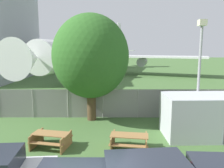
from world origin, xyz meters
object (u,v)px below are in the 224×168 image
object	(u,v)px
picnic_bench_near_cabin	(51,138)
tree_near_hangar	(91,57)
portable_cabin	(208,116)
picnic_bench_open_grass	(129,140)
airplane	(99,54)

from	to	relation	value
picnic_bench_near_cabin	tree_near_hangar	bearing A→B (deg)	69.32
portable_cabin	picnic_bench_open_grass	xyz separation A→B (m)	(-4.58, -1.69, -0.73)
airplane	portable_cabin	size ratio (longest dim) A/B	9.61
portable_cabin	tree_near_hangar	distance (m)	8.17
tree_near_hangar	portable_cabin	bearing A→B (deg)	-23.23
picnic_bench_open_grass	picnic_bench_near_cabin	bearing A→B (deg)	176.64
tree_near_hangar	airplane	bearing A→B (deg)	92.38
picnic_bench_open_grass	tree_near_hangar	world-z (taller)	tree_near_hangar
picnic_bench_near_cabin	portable_cabin	bearing A→B (deg)	9.64
airplane	picnic_bench_near_cabin	world-z (taller)	airplane
airplane	tree_near_hangar	bearing A→B (deg)	16.56
airplane	portable_cabin	distance (m)	31.25
picnic_bench_near_cabin	picnic_bench_open_grass	world-z (taller)	same
picnic_bench_near_cabin	picnic_bench_open_grass	distance (m)	3.98
portable_cabin	picnic_bench_near_cabin	distance (m)	8.71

